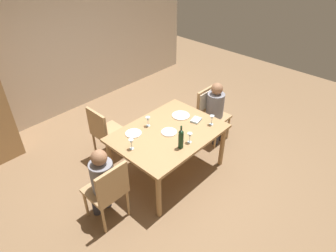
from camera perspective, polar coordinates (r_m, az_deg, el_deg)
ground_plane at (r=4.66m, az=0.00°, el=-8.59°), size 10.00×10.00×0.00m
rear_room_partition at (r=5.94m, az=-20.48°, el=14.54°), size 6.40×0.12×2.70m
dining_table at (r=4.23m, az=0.00°, el=-2.04°), size 1.53×1.12×0.75m
chair_left_end at (r=3.72m, az=-11.39°, el=-11.89°), size 0.44×0.44×0.92m
chair_right_end at (r=5.08m, az=7.85°, el=3.58°), size 0.44×0.46×0.92m
chair_far_left at (r=4.67m, az=-12.10°, el=-0.84°), size 0.44×0.44×0.92m
person_woman_host at (r=3.72m, az=-12.63°, el=-9.93°), size 0.28×0.33×1.08m
person_man_bearded at (r=4.99m, az=9.26°, el=3.34°), size 0.29×0.33×1.09m
wine_bottle_tall_green at (r=3.81m, az=2.50°, el=-2.39°), size 0.07×0.07×0.34m
wine_glass_near_left at (r=3.84m, az=-7.08°, el=-3.11°), size 0.07×0.07×0.15m
wine_glass_centre at (r=3.94m, az=4.22°, el=-1.89°), size 0.07×0.07×0.15m
wine_glass_near_right at (r=4.32m, az=8.44°, el=1.49°), size 0.07×0.07×0.15m
wine_glass_far at (r=4.25m, az=-3.88°, el=1.24°), size 0.07×0.07×0.15m
dinner_plate_host at (r=4.52m, az=2.48°, el=2.05°), size 0.27×0.27×0.01m
dinner_plate_guest_left at (r=4.16m, az=0.16°, el=-1.19°), size 0.22×0.22×0.01m
dinner_plate_guest_right at (r=4.17m, az=-6.65°, el=-1.40°), size 0.23×0.23×0.01m
folded_napkin at (r=4.42m, az=5.42°, el=1.15°), size 0.18×0.15×0.03m
handbag at (r=5.12m, az=-7.63°, el=-2.63°), size 0.15×0.29×0.22m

